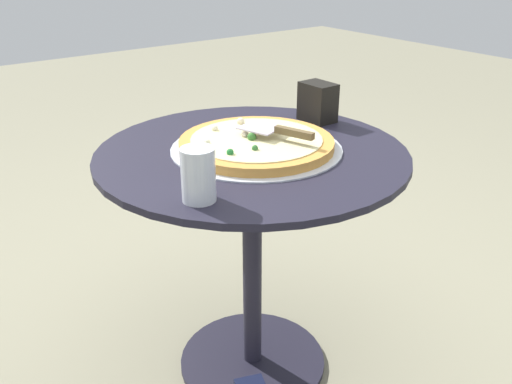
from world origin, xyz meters
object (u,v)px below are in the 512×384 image
drinking_cup (198,175)px  napkin_dispenser (318,102)px  patio_table (252,215)px  pizza_on_tray (256,144)px  pizza_server (278,130)px

drinking_cup → napkin_dispenser: drinking_cup is taller
patio_table → drinking_cup: drinking_cup is taller
drinking_cup → patio_table: bearing=-147.2°
pizza_on_tray → napkin_dispenser: (-0.29, -0.08, 0.04)m
pizza_on_tray → drinking_cup: size_ratio=3.85×
pizza_server → napkin_dispenser: 0.28m
pizza_on_tray → pizza_server: 0.07m
pizza_on_tray → pizza_server: (-0.04, 0.04, 0.04)m
pizza_on_tray → napkin_dispenser: 0.31m
patio_table → pizza_on_tray: 0.20m
patio_table → napkin_dispenser: (-0.31, -0.09, 0.25)m
pizza_server → patio_table: bearing=-34.8°
patio_table → pizza_on_tray: bearing=-170.3°
drinking_cup → pizza_on_tray: bearing=-148.2°
drinking_cup → napkin_dispenser: bearing=-155.9°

